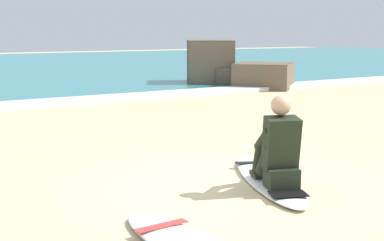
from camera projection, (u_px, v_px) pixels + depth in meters
ground_plane at (225, 185)px, 6.08m from camera, size 80.00×80.00×0.00m
breaking_foam at (24, 105)px, 12.29m from camera, size 80.00×0.90×0.11m
surfboard_main at (268, 179)px, 6.18m from camera, size 1.42×2.26×0.08m
surfer_seated at (278, 150)px, 5.77m from camera, size 0.57×0.77×0.95m
rock_outcrop_distant at (233, 69)px, 16.81m from camera, size 2.97×3.75×1.39m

